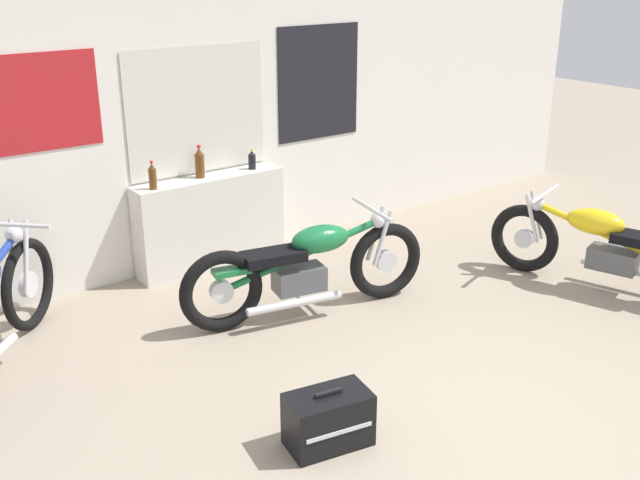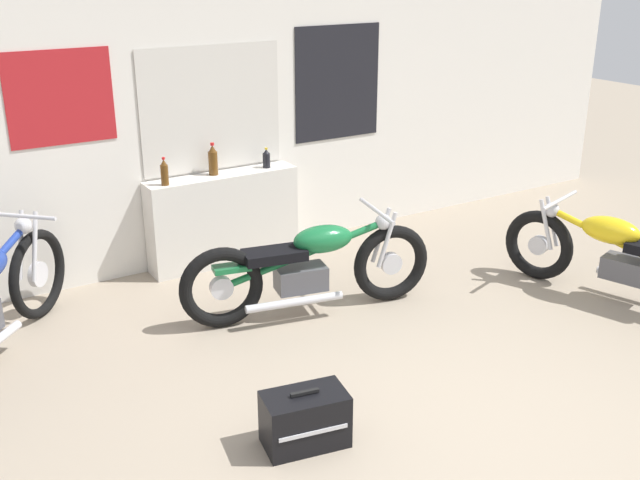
{
  "view_description": "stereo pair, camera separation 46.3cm",
  "coord_description": "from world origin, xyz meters",
  "views": [
    {
      "loc": [
        -3.15,
        -2.48,
        2.72
      ],
      "look_at": [
        0.0,
        1.74,
        0.7
      ],
      "focal_mm": 42.0,
      "sensor_mm": 36.0,
      "label": 1
    },
    {
      "loc": [
        -2.77,
        -2.74,
        2.72
      ],
      "look_at": [
        0.0,
        1.74,
        0.7
      ],
      "focal_mm": 42.0,
      "sensor_mm": 36.0,
      "label": 2
    }
  ],
  "objects": [
    {
      "name": "ground_plane",
      "position": [
        0.0,
        0.0,
        0.0
      ],
      "size": [
        24.0,
        24.0,
        0.0
      ],
      "primitive_type": "plane",
      "color": "gray"
    },
    {
      "name": "hard_case_black",
      "position": [
        -0.89,
        0.47,
        0.17
      ],
      "size": [
        0.53,
        0.37,
        0.36
      ],
      "color": "black",
      "rests_on": "ground_plane"
    },
    {
      "name": "bottle_left_center",
      "position": [
        -0.16,
        3.32,
        0.98
      ],
      "size": [
        0.08,
        0.08,
        0.29
      ],
      "color": "#5B3814",
      "rests_on": "sill_counter"
    },
    {
      "name": "bottle_leftmost",
      "position": [
        -0.65,
        3.24,
        0.96
      ],
      "size": [
        0.07,
        0.07,
        0.25
      ],
      "color": "#5B3814",
      "rests_on": "sill_counter"
    },
    {
      "name": "motorcycle_green",
      "position": [
        0.03,
        1.95,
        0.4
      ],
      "size": [
        2.06,
        0.7,
        0.82
      ],
      "color": "black",
      "rests_on": "ground_plane"
    },
    {
      "name": "wall_back",
      "position": [
        0.0,
        3.47,
        1.4
      ],
      "size": [
        10.0,
        0.07,
        2.8
      ],
      "color": "silver",
      "rests_on": "ground_plane"
    },
    {
      "name": "sill_counter",
      "position": [
        -0.09,
        3.29,
        0.43
      ],
      "size": [
        1.43,
        0.28,
        0.85
      ],
      "color": "silver",
      "rests_on": "ground_plane"
    },
    {
      "name": "motorcycle_yellow",
      "position": [
        2.33,
        0.8,
        0.39
      ],
      "size": [
        0.84,
        2.0,
        0.78
      ],
      "color": "black",
      "rests_on": "ground_plane"
    },
    {
      "name": "bottle_center",
      "position": [
        0.37,
        3.28,
        0.94
      ],
      "size": [
        0.07,
        0.07,
        0.19
      ],
      "color": "black",
      "rests_on": "sill_counter"
    }
  ]
}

